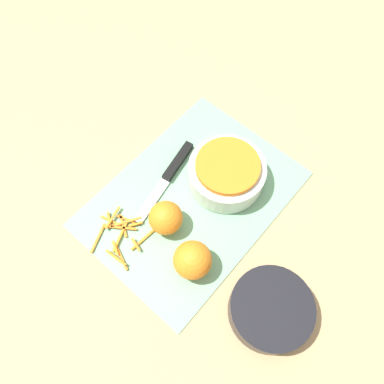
{
  "coord_description": "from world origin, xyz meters",
  "views": [
    {
      "loc": [
        0.27,
        0.23,
        0.78
      ],
      "look_at": [
        0.0,
        0.0,
        0.04
      ],
      "focal_mm": 35.0,
      "sensor_mm": 36.0,
      "label": 1
    }
  ],
  "objects_px": {
    "bowl_dark": "(270,309)",
    "orange_left": "(166,218)",
    "knife": "(173,168)",
    "bowl_speckled": "(227,172)",
    "orange_right": "(193,260)"
  },
  "relations": [
    {
      "from": "bowl_speckled",
      "to": "orange_right",
      "type": "relative_size",
      "value": 2.19
    },
    {
      "from": "bowl_speckled",
      "to": "orange_left",
      "type": "bearing_deg",
      "value": -8.66
    },
    {
      "from": "orange_left",
      "to": "knife",
      "type": "bearing_deg",
      "value": -143.07
    },
    {
      "from": "knife",
      "to": "orange_left",
      "type": "distance_m",
      "value": 0.14
    },
    {
      "from": "bowl_speckled",
      "to": "orange_left",
      "type": "relative_size",
      "value": 2.36
    },
    {
      "from": "orange_left",
      "to": "bowl_speckled",
      "type": "bearing_deg",
      "value": 171.34
    },
    {
      "from": "knife",
      "to": "orange_right",
      "type": "height_order",
      "value": "orange_right"
    },
    {
      "from": "bowl_dark",
      "to": "orange_right",
      "type": "bearing_deg",
      "value": -80.66
    },
    {
      "from": "bowl_dark",
      "to": "orange_left",
      "type": "height_order",
      "value": "orange_left"
    },
    {
      "from": "bowl_dark",
      "to": "knife",
      "type": "bearing_deg",
      "value": -107.57
    },
    {
      "from": "bowl_speckled",
      "to": "knife",
      "type": "distance_m",
      "value": 0.13
    },
    {
      "from": "bowl_dark",
      "to": "knife",
      "type": "height_order",
      "value": "bowl_dark"
    },
    {
      "from": "bowl_dark",
      "to": "orange_right",
      "type": "xyz_separation_m",
      "value": [
        0.03,
        -0.17,
        0.02
      ]
    },
    {
      "from": "bowl_speckled",
      "to": "orange_right",
      "type": "height_order",
      "value": "orange_right"
    },
    {
      "from": "bowl_dark",
      "to": "knife",
      "type": "distance_m",
      "value": 0.38
    }
  ]
}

